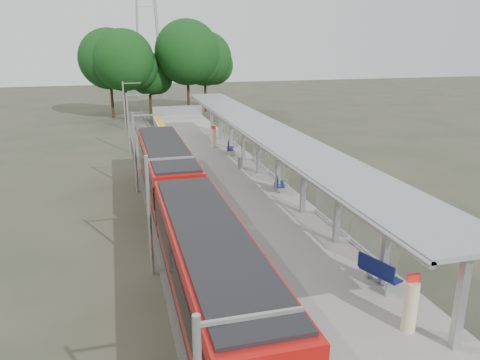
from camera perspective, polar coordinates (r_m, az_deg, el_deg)
name	(u,v)px	position (r m, az deg, el deg)	size (l,w,h in m)	color
ground	(359,346)	(17.26, 14.30, -19.05)	(200.00, 200.00, 0.00)	#474438
trackbed	(163,184)	(33.60, -9.42, -0.46)	(3.00, 70.00, 0.24)	#59544C
platform	(224,174)	(34.18, -1.93, 0.72)	(6.00, 50.00, 1.00)	gray
tactile_strip	(189,170)	(33.58, -6.18, 1.24)	(0.60, 50.00, 0.02)	gold
end_fence	(178,111)	(58.03, -7.63, 8.37)	(6.00, 0.10, 1.20)	#9EA0A5
train	(183,206)	(23.35, -7.02, -3.13)	(2.74, 27.60, 3.62)	black
canopy	(262,133)	(30.14, 2.65, 5.76)	(3.27, 38.00, 3.66)	#9EA0A5
tree_cluster	(158,58)	(63.62, -9.93, 14.39)	(20.39, 12.18, 12.53)	#382316
catenary_masts	(136,150)	(31.81, -12.55, 3.59)	(2.08, 48.16, 5.40)	#9EA0A5
bench_near	(378,272)	(18.58, 16.50, -10.70)	(1.06, 1.74, 1.14)	#101951
bench_mid	(279,183)	(28.71, 4.78, -0.35)	(0.84, 1.52, 0.99)	#101951
bench_far	(230,147)	(38.04, -1.25, 3.99)	(0.86, 1.54, 1.01)	#101951
info_pillar_near	(410,306)	(16.21, 20.05, -14.25)	(0.46, 0.46, 2.02)	beige
info_pillar_far	(214,138)	(40.42, -3.22, 5.14)	(0.42, 0.42, 1.86)	beige
litter_bin	(240,163)	(33.72, 0.03, 2.09)	(0.39, 0.39, 0.80)	#9EA0A5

